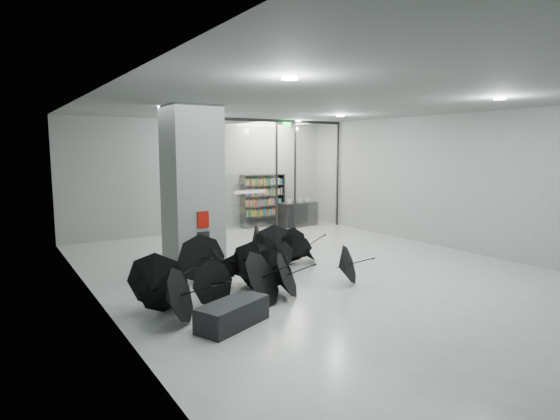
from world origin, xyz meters
TOP-DOWN VIEW (x-y plane):
  - room at (0.00, 0.00)m, footprint 14.00×14.02m
  - column at (-2.50, 2.00)m, footprint 1.20×1.20m
  - fire_cabinet at (-2.50, 1.38)m, footprint 0.28×0.04m
  - info_panel at (-2.50, 1.38)m, footprint 0.30×0.03m
  - exit_sign at (2.40, 5.30)m, footprint 0.30×0.06m
  - glass_partition at (2.39, 5.50)m, footprint 5.06×0.08m
  - bench at (-3.35, -1.80)m, footprint 1.44×1.04m
  - bookshelf at (2.25, 6.75)m, footprint 1.82×0.36m
  - shop_counter at (3.48, 6.14)m, footprint 1.56×0.72m
  - umbrella_cluster at (-2.02, 0.09)m, footprint 5.91×4.43m

SIDE VIEW (x-z plane):
  - bench at x=-3.35m, z-range 0.00..0.43m
  - umbrella_cluster at x=-2.02m, z-range -0.35..0.96m
  - shop_counter at x=3.48m, z-range 0.00..0.91m
  - info_panel at x=-2.50m, z-range 0.64..1.06m
  - bookshelf at x=2.25m, z-range 0.00..2.00m
  - fire_cabinet at x=-2.50m, z-range 1.16..1.54m
  - column at x=-2.50m, z-range 0.00..4.00m
  - glass_partition at x=2.39m, z-range 0.18..4.18m
  - room at x=0.00m, z-range 0.84..4.85m
  - exit_sign at x=2.40m, z-range 3.74..3.90m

